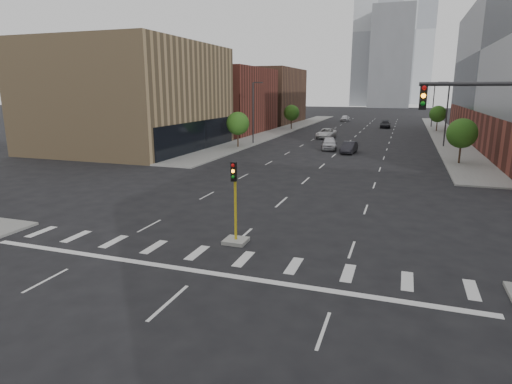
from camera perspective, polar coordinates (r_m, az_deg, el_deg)
The scene contains 22 objects.
ground at distance 15.89m, azimuth -15.38°, elevation -17.21°, with size 400.00×400.00×0.00m, color black.
sidewalk_left_far at distance 88.53m, azimuth 3.92°, elevation 8.33°, with size 5.00×92.00×0.15m, color gray.
sidewalk_right_far at distance 85.74m, azimuth 23.80°, elevation 7.06°, with size 5.00×92.00×0.15m, color gray.
building_left_mid at distance 62.28m, azimuth -16.15°, elevation 12.06°, with size 20.00×24.00×14.00m, color #947954.
building_left_far_a at distance 84.94m, azimuth -5.83°, elevation 12.08°, with size 20.00×22.00×12.00m, color brown.
building_left_far_b at distance 109.08m, azimuth 0.03°, elevation 12.70°, with size 20.00×24.00×13.00m, color brown.
tower_left at distance 233.23m, azimuth 15.94°, elevation 19.65°, with size 22.00×22.00×70.00m, color #B2B7BC.
tower_right at distance 272.99m, azimuth 20.56°, elevation 19.41°, with size 20.00×20.00×80.00m, color #B2B7BC.
tower_mid at distance 211.72m, azimuth 17.61°, elevation 16.68°, with size 18.00×18.00×44.00m, color slate.
median_traffic_signal at distance 22.74m, azimuth -2.76°, elevation -4.49°, with size 1.20×1.20×4.40m.
streetlight_right_a at distance 66.38m, azimuth 24.02°, elevation 9.78°, with size 1.60×0.22×9.07m.
streetlight_right_b at distance 101.28m, azimuth 22.50°, elevation 10.80°, with size 1.60×0.22×9.07m.
streetlight_left at distance 64.84m, azimuth -0.32°, elevation 10.86°, with size 1.60×0.22×9.07m.
tree_left_near at distance 60.46m, azimuth -2.44°, elevation 9.12°, with size 3.20×3.20×4.85m.
tree_left_far at distance 89.00m, azimuth 4.76°, elevation 10.48°, with size 3.20×3.20×4.85m.
tree_right_near at distance 51.64m, azimuth 25.77°, elevation 7.06°, with size 3.20×3.20×4.85m.
tree_right_far at distance 91.40m, azimuth 23.10°, elevation 9.55°, with size 3.20×3.20×4.85m.
car_near_left at distance 59.66m, azimuth 9.75°, elevation 6.42°, with size 2.01×4.99×1.70m, color #B6B6BB.
car_mid_right at distance 56.64m, azimuth 12.30°, elevation 5.83°, with size 1.56×4.48×1.48m, color #222227.
car_far_left at distance 73.84m, azimuth 9.34°, elevation 7.72°, with size 2.65×5.75×1.60m, color white.
car_deep_right at distance 96.67m, azimuth 16.87°, elevation 8.62°, with size 2.11×5.19×1.50m, color black.
car_distant at distance 114.18m, azimuth 11.78°, elevation 9.60°, with size 1.91×4.74×1.61m, color silver.
Camera 1 is at (8.10, -11.10, 7.98)m, focal length 30.00 mm.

